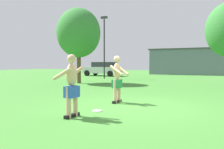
% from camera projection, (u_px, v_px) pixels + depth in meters
% --- Properties ---
extents(ground_plane, '(80.00, 80.00, 0.00)m').
position_uv_depth(ground_plane, '(132.00, 106.00, 7.30)').
color(ground_plane, '#428433').
extents(player_near, '(0.58, 0.70, 1.67)m').
position_uv_depth(player_near, '(117.00, 78.00, 7.92)').
color(player_near, black).
rests_on(player_near, ground_plane).
extents(player_in_blue, '(0.58, 0.59, 1.63)m').
position_uv_depth(player_in_blue, '(72.00, 84.00, 5.77)').
color(player_in_blue, black).
rests_on(player_in_blue, ground_plane).
extents(frisbee, '(0.28, 0.28, 0.03)m').
position_uv_depth(frisbee, '(97.00, 111.00, 6.54)').
color(frisbee, white).
rests_on(frisbee, ground_plane).
extents(car_silver_near_post, '(4.41, 2.26, 1.58)m').
position_uv_depth(car_silver_near_post, '(103.00, 69.00, 25.51)').
color(car_silver_near_post, silver).
rests_on(car_silver_near_post, ground_plane).
extents(lamp_post, '(0.60, 0.24, 5.77)m').
position_uv_depth(lamp_post, '(104.00, 41.00, 20.83)').
color(lamp_post, black).
rests_on(lamp_post, ground_plane).
extents(outbuilding_behind_lot, '(9.18, 5.40, 3.33)m').
position_uv_depth(outbuilding_behind_lot, '(187.00, 62.00, 29.78)').
color(outbuilding_behind_lot, slate).
rests_on(outbuilding_behind_lot, ground_plane).
extents(tree_right_field, '(3.09, 3.09, 5.31)m').
position_uv_depth(tree_right_field, '(79.00, 33.00, 15.81)').
color(tree_right_field, brown).
rests_on(tree_right_field, ground_plane).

